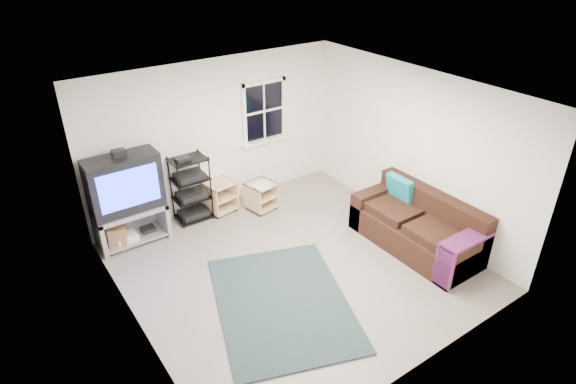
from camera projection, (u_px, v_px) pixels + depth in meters
room at (264, 115)px, 8.50m from camera, size 4.60×4.62×4.60m
tv_unit at (126, 193)px, 7.27m from camera, size 1.07×0.54×1.58m
av_rack at (191, 193)px, 8.02m from camera, size 0.58×0.42×1.17m
side_table_left at (218, 195)px, 8.38m from camera, size 0.54×0.54×0.55m
side_table_right at (260, 194)px, 8.43m from camera, size 0.52×0.52×0.52m
sofa at (418, 228)px, 7.40m from camera, size 0.91×2.06×0.94m
shag_rug at (282, 302)px, 6.39m from camera, size 2.35×2.73×0.03m
paper_bag at (118, 238)px, 7.40m from camera, size 0.31×0.26×0.38m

